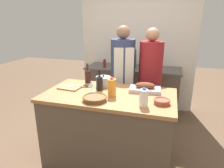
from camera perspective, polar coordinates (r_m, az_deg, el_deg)
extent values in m
plane|color=brown|center=(2.80, -0.78, -20.57)|extent=(12.00, 12.00, 0.00)
cube|color=brown|center=(2.55, -0.82, -12.85)|extent=(1.48, 0.81, 0.88)
cube|color=#A37042|center=(2.35, -0.87, -3.22)|extent=(1.53, 0.83, 0.04)
cube|color=brown|center=(3.89, 5.80, -1.97)|extent=(1.70, 0.58, 0.85)
cube|color=#56514C|center=(3.77, 6.02, 4.43)|extent=(1.75, 0.60, 0.04)
cube|color=silver|center=(4.04, 7.15, 11.10)|extent=(2.25, 0.10, 2.55)
cube|color=#BCBCC1|center=(2.44, 9.38, -1.61)|extent=(0.38, 0.24, 0.04)
ellipsoid|color=brown|center=(2.42, 9.44, -0.41)|extent=(0.25, 0.14, 0.08)
cylinder|color=brown|center=(2.15, -4.92, -4.22)|extent=(0.24, 0.24, 0.04)
torus|color=brown|center=(2.14, -4.94, -3.71)|extent=(0.27, 0.27, 0.02)
cube|color=#AD7F51|center=(2.57, -12.08, -1.06)|extent=(0.28, 0.19, 0.02)
cylinder|color=#B7B7BC|center=(2.60, -2.46, 0.65)|extent=(0.19, 0.19, 0.11)
cylinder|color=#B7B7BC|center=(2.59, -2.47, 1.95)|extent=(0.20, 0.20, 0.01)
sphere|color=black|center=(2.58, -2.48, 2.34)|extent=(0.02, 0.02, 0.02)
cylinder|color=#A84C38|center=(2.12, 14.04, -4.98)|extent=(0.16, 0.16, 0.04)
torus|color=#A84C38|center=(2.12, 14.09, -4.47)|extent=(0.17, 0.17, 0.02)
cylinder|color=orange|center=(2.24, -0.04, -1.05)|extent=(0.09, 0.09, 0.20)
cylinder|color=red|center=(2.21, -0.04, 1.60)|extent=(0.04, 0.04, 0.02)
cylinder|color=white|center=(2.01, 9.05, -3.99)|extent=(0.09, 0.09, 0.17)
cylinder|color=#3360B2|center=(1.97, 9.19, -1.41)|extent=(0.04, 0.04, 0.02)
cylinder|color=#381E19|center=(2.75, -6.93, 2.08)|extent=(0.08, 0.08, 0.17)
cone|color=#381E19|center=(2.73, -7.01, 4.07)|extent=(0.08, 0.08, 0.03)
cylinder|color=#381E19|center=(2.72, -7.05, 5.11)|extent=(0.03, 0.03, 0.07)
cylinder|color=black|center=(2.44, -3.58, 0.03)|extent=(0.08, 0.08, 0.16)
cone|color=black|center=(2.41, -3.63, 2.20)|extent=(0.08, 0.08, 0.03)
cylinder|color=black|center=(2.40, -3.65, 3.34)|extent=(0.03, 0.03, 0.07)
cylinder|color=silver|center=(2.41, -5.83, -2.22)|extent=(0.07, 0.07, 0.00)
cylinder|color=silver|center=(2.40, -5.86, -1.40)|extent=(0.01, 0.01, 0.07)
cone|color=silver|center=(2.38, -5.91, 0.03)|extent=(0.07, 0.07, 0.06)
cube|color=#B7B7BC|center=(2.57, -10.32, -0.65)|extent=(0.17, 0.12, 0.01)
cube|color=black|center=(2.58, -7.17, -0.43)|extent=(0.11, 0.08, 0.01)
cube|color=#333842|center=(3.71, 5.42, 5.06)|extent=(0.18, 0.14, 0.06)
cylinder|color=#B7B7BC|center=(3.70, 5.11, 6.38)|extent=(0.13, 0.13, 0.11)
cube|color=#333842|center=(3.68, 6.44, 6.87)|extent=(0.05, 0.08, 0.19)
cube|color=#333842|center=(3.66, 5.54, 9.10)|extent=(0.17, 0.08, 0.10)
cylinder|color=maroon|center=(3.72, -2.15, 5.80)|extent=(0.05, 0.05, 0.14)
cylinder|color=black|center=(3.71, -2.16, 7.00)|extent=(0.02, 0.02, 0.02)
cylinder|color=maroon|center=(3.87, 11.43, 5.69)|extent=(0.06, 0.06, 0.11)
cylinder|color=black|center=(3.85, 11.49, 6.65)|extent=(0.03, 0.03, 0.02)
cube|color=beige|center=(3.25, 2.88, -6.49)|extent=(0.34, 0.28, 0.80)
cylinder|color=navy|center=(3.02, 3.10, 6.36)|extent=(0.36, 0.36, 0.67)
sphere|color=#996B4C|center=(2.97, 3.24, 14.57)|extent=(0.19, 0.19, 0.19)
cube|color=silver|center=(2.90, 3.34, 1.97)|extent=(0.27, 0.11, 0.85)
cube|color=beige|center=(3.23, 10.27, -7.08)|extent=(0.29, 0.22, 0.79)
cylinder|color=maroon|center=(3.00, 11.03, 5.59)|extent=(0.35, 0.35, 0.66)
sphere|color=tan|center=(2.94, 11.53, 13.70)|extent=(0.19, 0.19, 0.19)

